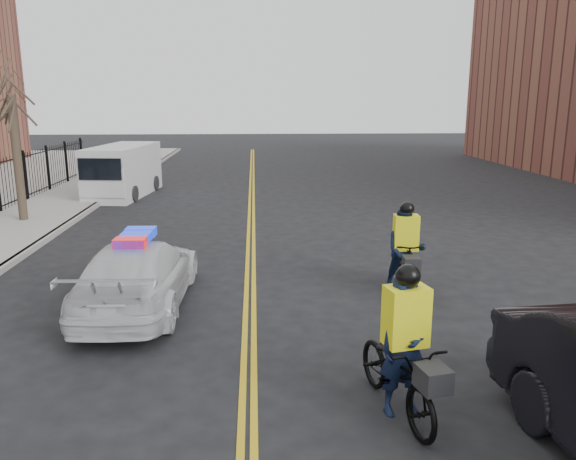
{
  "coord_description": "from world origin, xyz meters",
  "views": [
    {
      "loc": [
        0.13,
        -8.85,
        4.06
      ],
      "look_at": [
        0.84,
        2.96,
        1.3
      ],
      "focal_mm": 35.0,
      "sensor_mm": 36.0,
      "label": 1
    }
  ],
  "objects_px": {
    "cyclist_near": "(404,362)",
    "cyclist_far": "(405,256)",
    "police_cruiser": "(138,274)",
    "cargo_van": "(122,172)"
  },
  "relations": [
    {
      "from": "cyclist_near",
      "to": "cyclist_far",
      "type": "relative_size",
      "value": 1.11
    },
    {
      "from": "cyclist_near",
      "to": "cyclist_far",
      "type": "bearing_deg",
      "value": 62.8
    },
    {
      "from": "cargo_van",
      "to": "cyclist_near",
      "type": "height_order",
      "value": "cargo_van"
    },
    {
      "from": "cyclist_far",
      "to": "cargo_van",
      "type": "bearing_deg",
      "value": 128.8
    },
    {
      "from": "police_cruiser",
      "to": "cyclist_near",
      "type": "height_order",
      "value": "cyclist_near"
    },
    {
      "from": "cargo_van",
      "to": "cyclist_near",
      "type": "bearing_deg",
      "value": -59.99
    },
    {
      "from": "police_cruiser",
      "to": "cyclist_near",
      "type": "bearing_deg",
      "value": 137.24
    },
    {
      "from": "police_cruiser",
      "to": "cyclist_near",
      "type": "relative_size",
      "value": 2.16
    },
    {
      "from": "cargo_van",
      "to": "cyclist_far",
      "type": "bearing_deg",
      "value": -48.66
    },
    {
      "from": "cargo_van",
      "to": "cyclist_near",
      "type": "distance_m",
      "value": 19.22
    }
  ]
}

